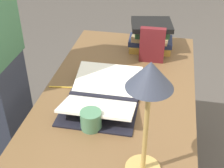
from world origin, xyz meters
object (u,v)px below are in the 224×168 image
Objects in this scene: book_stack_tall at (151,36)px; coffee_mug at (91,120)px; open_book at (103,95)px; reading_lamp at (149,90)px; book_standing_upright at (152,45)px; pencil at (65,87)px.

coffee_mug is at bearing -12.66° from book_stack_tall.
reading_lamp reaches higher than open_book.
book_stack_tall is 0.59× the size of reading_lamp.
book_stack_tall reaches higher than open_book.
coffee_mug is at bearing -18.71° from book_standing_upright.
open_book is 1.77× the size of book_stack_tall.
book_stack_tall is 0.17m from book_standing_upright.
pencil is at bearing -141.86° from coffee_mug.
book_standing_upright reaches higher than coffee_mug.
reading_lamp is (0.42, 0.25, 0.35)m from open_book.
book_standing_upright is 0.45× the size of reading_lamp.
coffee_mug is 0.71× the size of pencil.
reading_lamp is (0.86, 0.05, 0.27)m from book_standing_upright.
book_standing_upright is at bearing 162.52° from coffee_mug.
coffee_mug is (0.66, -0.21, -0.06)m from book_standing_upright.
open_book is 4.13× the size of coffee_mug.
coffee_mug is at bearing -128.34° from reading_lamp.
pencil is at bearing -135.39° from reading_lamp.
open_book is at bearing 75.27° from pencil.
coffee_mug is at bearing 38.14° from pencil.
book_standing_upright is at bearing 131.63° from pencil.
reading_lamp reaches higher than coffee_mug.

